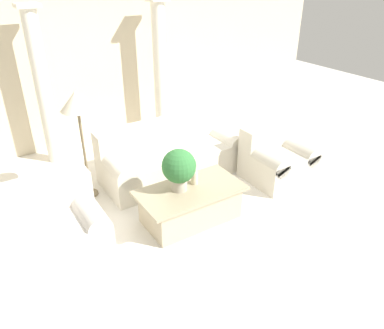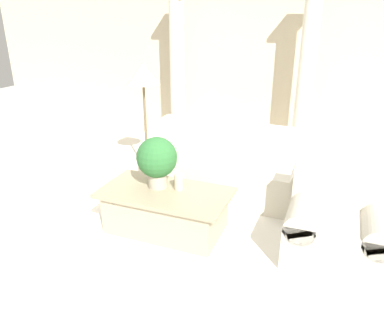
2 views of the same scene
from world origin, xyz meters
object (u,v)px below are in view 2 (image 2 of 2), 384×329
(loveseat, at_px, (50,166))
(armchair, at_px, (339,223))
(sofa_long, at_px, (232,167))
(potted_plant, at_px, (157,159))
(floor_lamp, at_px, (143,79))
(coffee_table, at_px, (166,210))

(loveseat, distance_m, armchair, 3.42)
(sofa_long, distance_m, potted_plant, 1.26)
(sofa_long, xyz_separation_m, floor_lamp, (-1.26, 0.10, 0.99))
(loveseat, xyz_separation_m, potted_plant, (1.64, -0.25, 0.42))
(loveseat, relative_size, armchair, 1.52)
(armchair, bearing_deg, potted_plant, -175.35)
(potted_plant, bearing_deg, loveseat, 171.43)
(loveseat, height_order, floor_lamp, floor_lamp)
(potted_plant, bearing_deg, sofa_long, 65.83)
(sofa_long, xyz_separation_m, coffee_table, (-0.37, -1.15, -0.10))
(loveseat, bearing_deg, floor_lamp, 47.01)
(sofa_long, distance_m, coffee_table, 1.21)
(floor_lamp, relative_size, armchair, 1.68)
(sofa_long, relative_size, potted_plant, 3.97)
(loveseat, distance_m, potted_plant, 1.71)
(loveseat, height_order, coffee_table, loveseat)
(sofa_long, height_order, loveseat, same)
(coffee_table, relative_size, potted_plant, 2.47)
(loveseat, bearing_deg, potted_plant, -8.57)
(armchair, bearing_deg, loveseat, 178.28)
(loveseat, bearing_deg, coffee_table, -10.23)
(sofa_long, distance_m, floor_lamp, 1.61)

